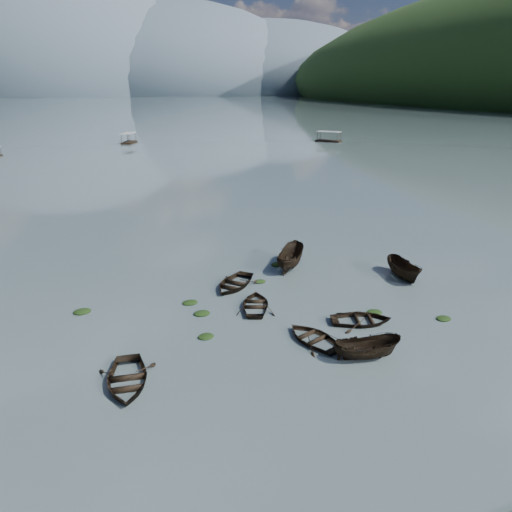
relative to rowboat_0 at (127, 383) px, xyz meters
name	(u,v)px	position (x,y,z in m)	size (l,w,h in m)	color
ground_plane	(325,360)	(10.66, -1.40, 0.00)	(2400.00, 2400.00, 0.00)	#4D5D60
haze_mtn_b	(62,94)	(-49.34, 898.60, 0.00)	(520.00, 520.00, 340.00)	#475666
haze_mtn_c	(175,94)	(150.66, 898.60, 0.00)	(520.00, 520.00, 260.00)	#475666
haze_mtn_d	(264,93)	(330.66, 898.60, 0.00)	(520.00, 520.00, 220.00)	#475666
rowboat_0	(127,383)	(0.00, 0.00, 0.00)	(3.12, 4.37, 0.90)	black
rowboat_1	(256,307)	(9.10, 6.06, 0.00)	(2.75, 3.84, 0.80)	black
rowboat_2	(366,358)	(12.98, -1.90, 0.00)	(1.47, 3.90, 1.51)	black
rowboat_3	(314,341)	(10.97, 0.72, 0.00)	(2.76, 3.86, 0.80)	black
rowboat_4	(361,323)	(14.86, 1.74, 0.00)	(2.84, 3.97, 0.82)	black
rowboat_5	(403,277)	(21.99, 7.22, 0.00)	(1.62, 4.31, 1.67)	black
rowboat_7	(234,286)	(8.66, 9.93, 0.00)	(3.12, 4.37, 0.91)	black
rowboat_8	(290,267)	(14.25, 12.25, 0.00)	(1.83, 4.87, 1.88)	black
weed_clump_0	(206,337)	(4.91, 3.21, 0.00)	(0.99, 0.81, 0.22)	black
weed_clump_1	(202,314)	(5.32, 6.23, 0.00)	(1.10, 0.88, 0.24)	black
weed_clump_2	(374,313)	(16.40, 2.62, 0.00)	(1.09, 0.87, 0.24)	black
weed_clump_3	(260,282)	(10.80, 10.05, 0.00)	(0.93, 0.78, 0.21)	black
weed_clump_4	(444,319)	(20.26, 0.40, 0.00)	(1.02, 0.81, 0.21)	black
weed_clump_5	(82,312)	(-2.32, 9.11, 0.00)	(1.18, 0.95, 0.25)	black
weed_clump_6	(190,303)	(4.88, 8.12, 0.00)	(1.08, 0.90, 0.22)	black
weed_clump_7	(278,265)	(13.44, 12.94, 0.00)	(1.19, 0.95, 0.26)	black
pontoon_centre	(129,143)	(8.05, 108.39, 0.00)	(2.75, 6.59, 2.53)	black
pontoon_right	(328,142)	(60.22, 94.21, 0.00)	(2.83, 6.78, 2.60)	black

